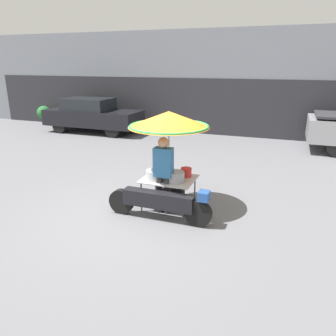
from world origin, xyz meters
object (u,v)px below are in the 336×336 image
(vendor_person, at_px, (163,171))
(parked_car, at_px, (92,115))
(potted_plant, at_px, (44,113))
(vendor_motorcycle_cart, at_px, (168,138))

(vendor_person, distance_m, parked_car, 9.06)
(vendor_person, relative_size, potted_plant, 1.73)
(parked_car, relative_size, potted_plant, 4.59)
(potted_plant, bearing_deg, vendor_motorcycle_cart, -37.92)
(potted_plant, bearing_deg, vendor_person, -38.69)
(vendor_person, xyz_separation_m, potted_plant, (-9.44, 7.56, -0.35))
(vendor_motorcycle_cart, relative_size, parked_car, 0.51)
(vendor_motorcycle_cart, height_order, potted_plant, vendor_motorcycle_cart)
(vendor_person, relative_size, parked_car, 0.38)
(vendor_motorcycle_cart, distance_m, parked_car, 8.98)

